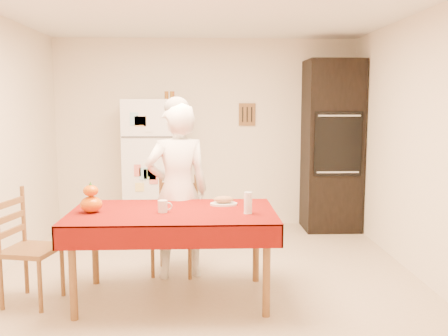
{
  "coord_description": "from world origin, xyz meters",
  "views": [
    {
      "loc": [
        -0.03,
        -4.47,
        1.65
      ],
      "look_at": [
        0.16,
        0.2,
        1.04
      ],
      "focal_mm": 40.0,
      "sensor_mm": 36.0,
      "label": 1
    }
  ],
  "objects": [
    {
      "name": "pumpkin_lower",
      "position": [
        -0.96,
        -0.41,
        0.83
      ],
      "size": [
        0.18,
        0.18,
        0.13
      ],
      "primitive_type": "ellipsoid",
      "color": "#D96105",
      "rests_on": "dining_table"
    },
    {
      "name": "seated_woman",
      "position": [
        -0.28,
        0.17,
        0.83
      ],
      "size": [
        0.68,
        0.52,
        1.65
      ],
      "primitive_type": "imported",
      "rotation": [
        0.0,
        0.0,
        3.37
      ],
      "color": "white",
      "rests_on": "floor"
    },
    {
      "name": "refrigerator",
      "position": [
        -0.65,
        1.88,
        0.85
      ],
      "size": [
        0.75,
        0.74,
        1.7
      ],
      "color": "white",
      "rests_on": "floor"
    },
    {
      "name": "coffee_mug",
      "position": [
        -0.37,
        -0.44,
        0.81
      ],
      "size": [
        0.08,
        0.08,
        0.1
      ],
      "primitive_type": "cylinder",
      "color": "silver",
      "rests_on": "dining_table"
    },
    {
      "name": "dining_table",
      "position": [
        -0.29,
        -0.38,
        0.69
      ],
      "size": [
        1.7,
        1.0,
        0.76
      ],
      "color": "brown",
      "rests_on": "floor"
    },
    {
      "name": "chair_left",
      "position": [
        -1.52,
        -0.41,
        0.51
      ],
      "size": [
        0.48,
        0.5,
        0.95
      ],
      "rotation": [
        0.0,
        0.0,
        1.36
      ],
      "color": "brown",
      "rests_on": "floor"
    },
    {
      "name": "chair_far",
      "position": [
        -0.31,
        0.34,
        0.51
      ],
      "size": [
        0.48,
        0.47,
        0.95
      ],
      "rotation": [
        0.0,
        0.0,
        -0.17
      ],
      "color": "brown",
      "rests_on": "floor"
    },
    {
      "name": "wine_glass",
      "position": [
        0.33,
        -0.51,
        0.85
      ],
      "size": [
        0.07,
        0.07,
        0.18
      ],
      "primitive_type": "cylinder",
      "color": "white",
      "rests_on": "dining_table"
    },
    {
      "name": "room_shell",
      "position": [
        0.0,
        0.0,
        1.62
      ],
      "size": [
        4.02,
        4.52,
        2.51
      ],
      "color": "#F2E3CC",
      "rests_on": "ground"
    },
    {
      "name": "floor",
      "position": [
        0.0,
        0.0,
        0.0
      ],
      "size": [
        4.5,
        4.5,
        0.0
      ],
      "primitive_type": "plane",
      "color": "#C7AF90",
      "rests_on": "ground"
    },
    {
      "name": "spice_jar_mid",
      "position": [
        -0.43,
        1.93,
        1.75
      ],
      "size": [
        0.05,
        0.05,
        0.1
      ],
      "primitive_type": "cylinder",
      "color": "#92611A",
      "rests_on": "refrigerator"
    },
    {
      "name": "spice_jar_left",
      "position": [
        -0.5,
        1.93,
        1.75
      ],
      "size": [
        0.05,
        0.05,
        0.1
      ],
      "primitive_type": "cylinder",
      "color": "brown",
      "rests_on": "refrigerator"
    },
    {
      "name": "bread_plate",
      "position": [
        0.14,
        -0.16,
        0.77
      ],
      "size": [
        0.24,
        0.24,
        0.02
      ],
      "primitive_type": "cylinder",
      "color": "white",
      "rests_on": "dining_table"
    },
    {
      "name": "oven_cabinet",
      "position": [
        1.63,
        1.93,
        1.1
      ],
      "size": [
        0.7,
        0.62,
        2.2
      ],
      "color": "black",
      "rests_on": "floor"
    },
    {
      "name": "pumpkin_upper",
      "position": [
        -0.96,
        -0.41,
        0.94
      ],
      "size": [
        0.12,
        0.12,
        0.09
      ],
      "primitive_type": "ellipsoid",
      "color": "red",
      "rests_on": "pumpkin_lower"
    },
    {
      "name": "bread_loaf",
      "position": [
        0.14,
        -0.16,
        0.81
      ],
      "size": [
        0.18,
        0.1,
        0.06
      ],
      "primitive_type": "ellipsoid",
      "color": "tan",
      "rests_on": "bread_plate"
    },
    {
      "name": "spice_jar_right",
      "position": [
        -0.42,
        1.93,
        1.75
      ],
      "size": [
        0.05,
        0.05,
        0.1
      ],
      "primitive_type": "cylinder",
      "color": "brown",
      "rests_on": "refrigerator"
    }
  ]
}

